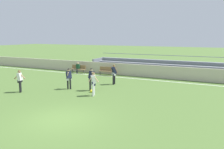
{
  "coord_description": "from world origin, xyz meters",
  "views": [
    {
      "loc": [
        7.21,
        -8.85,
        4.17
      ],
      "look_at": [
        -0.94,
        7.64,
        1.07
      ],
      "focal_mm": 37.18,
      "sensor_mm": 36.0,
      "label": 1
    }
  ],
  "objects_px": {
    "player_dark_wide_left": "(91,77)",
    "soccer_ball": "(91,91)",
    "bench_near_wall_gap": "(78,68)",
    "player_dark_trailing_run": "(69,77)",
    "bench_near_bin": "(107,70)",
    "player_white_challenging": "(20,79)",
    "player_dark_overlapping": "(114,73)",
    "player_white_deep_cover": "(93,82)",
    "bleacher_stand": "(174,68)",
    "spectator_seated": "(78,67)"
  },
  "relations": [
    {
      "from": "player_white_deep_cover",
      "to": "bench_near_wall_gap",
      "type": "bearing_deg",
      "value": 130.27
    },
    {
      "from": "player_dark_wide_left",
      "to": "player_white_challenging",
      "type": "height_order",
      "value": "player_dark_wide_left"
    },
    {
      "from": "bench_near_wall_gap",
      "to": "player_dark_trailing_run",
      "type": "relative_size",
      "value": 1.1
    },
    {
      "from": "bench_near_wall_gap",
      "to": "spectator_seated",
      "type": "xyz_separation_m",
      "value": [
        -0.0,
        -0.12,
        0.16
      ]
    },
    {
      "from": "bench_near_bin",
      "to": "player_white_challenging",
      "type": "distance_m",
      "value": 9.69
    },
    {
      "from": "player_dark_wide_left",
      "to": "player_white_deep_cover",
      "type": "distance_m",
      "value": 1.59
    },
    {
      "from": "spectator_seated",
      "to": "player_dark_wide_left",
      "type": "bearing_deg",
      "value": -48.47
    },
    {
      "from": "player_dark_trailing_run",
      "to": "player_white_challenging",
      "type": "bearing_deg",
      "value": -136.88
    },
    {
      "from": "bench_near_bin",
      "to": "player_dark_overlapping",
      "type": "distance_m",
      "value": 4.65
    },
    {
      "from": "spectator_seated",
      "to": "player_dark_trailing_run",
      "type": "relative_size",
      "value": 0.74
    },
    {
      "from": "bench_near_bin",
      "to": "player_white_challenging",
      "type": "relative_size",
      "value": 1.08
    },
    {
      "from": "player_dark_wide_left",
      "to": "soccer_ball",
      "type": "xyz_separation_m",
      "value": [
        0.32,
        -0.56,
        -0.92
      ]
    },
    {
      "from": "player_dark_trailing_run",
      "to": "bench_near_wall_gap",
      "type": "bearing_deg",
      "value": 119.11
    },
    {
      "from": "player_white_deep_cover",
      "to": "player_white_challenging",
      "type": "distance_m",
      "value": 5.64
    },
    {
      "from": "bleacher_stand",
      "to": "player_white_deep_cover",
      "type": "height_order",
      "value": "bleacher_stand"
    },
    {
      "from": "player_white_challenging",
      "to": "player_dark_overlapping",
      "type": "height_order",
      "value": "player_dark_overlapping"
    },
    {
      "from": "bleacher_stand",
      "to": "bench_near_bin",
      "type": "height_order",
      "value": "bleacher_stand"
    },
    {
      "from": "player_dark_wide_left",
      "to": "soccer_ball",
      "type": "relative_size",
      "value": 7.85
    },
    {
      "from": "player_white_challenging",
      "to": "bleacher_stand",
      "type": "bearing_deg",
      "value": 54.16
    },
    {
      "from": "bench_near_bin",
      "to": "player_dark_trailing_run",
      "type": "distance_m",
      "value": 6.93
    },
    {
      "from": "bench_near_wall_gap",
      "to": "player_dark_trailing_run",
      "type": "bearing_deg",
      "value": -60.89
    },
    {
      "from": "bench_near_wall_gap",
      "to": "player_dark_trailing_run",
      "type": "xyz_separation_m",
      "value": [
        3.85,
        -6.92,
        0.42
      ]
    },
    {
      "from": "player_white_challenging",
      "to": "soccer_ball",
      "type": "height_order",
      "value": "player_white_challenging"
    },
    {
      "from": "bleacher_stand",
      "to": "bench_near_wall_gap",
      "type": "xyz_separation_m",
      "value": [
        -10.06,
        -2.86,
        -0.28
      ]
    },
    {
      "from": "bleacher_stand",
      "to": "player_dark_trailing_run",
      "type": "height_order",
      "value": "bleacher_stand"
    },
    {
      "from": "player_white_deep_cover",
      "to": "player_dark_overlapping",
      "type": "xyz_separation_m",
      "value": [
        -0.38,
        4.06,
        0.04
      ]
    },
    {
      "from": "player_dark_trailing_run",
      "to": "player_dark_overlapping",
      "type": "xyz_separation_m",
      "value": [
        2.42,
        3.13,
        0.07
      ]
    },
    {
      "from": "bench_near_bin",
      "to": "player_dark_overlapping",
      "type": "bearing_deg",
      "value": -55.02
    },
    {
      "from": "player_dark_overlapping",
      "to": "soccer_ball",
      "type": "bearing_deg",
      "value": -94.11
    },
    {
      "from": "bleacher_stand",
      "to": "spectator_seated",
      "type": "distance_m",
      "value": 10.5
    },
    {
      "from": "bench_near_bin",
      "to": "player_white_deep_cover",
      "type": "bearing_deg",
      "value": -68.89
    },
    {
      "from": "spectator_seated",
      "to": "soccer_ball",
      "type": "height_order",
      "value": "spectator_seated"
    },
    {
      "from": "bleacher_stand",
      "to": "player_dark_overlapping",
      "type": "relative_size",
      "value": 10.67
    },
    {
      "from": "player_dark_wide_left",
      "to": "player_white_challenging",
      "type": "relative_size",
      "value": 1.04
    },
    {
      "from": "player_dark_wide_left",
      "to": "player_dark_trailing_run",
      "type": "xyz_separation_m",
      "value": [
        -1.86,
        -0.35,
        -0.07
      ]
    },
    {
      "from": "bench_near_bin",
      "to": "player_white_deep_cover",
      "type": "height_order",
      "value": "player_white_deep_cover"
    },
    {
      "from": "player_dark_wide_left",
      "to": "spectator_seated",
      "type": "bearing_deg",
      "value": 131.53
    },
    {
      "from": "bench_near_wall_gap",
      "to": "soccer_ball",
      "type": "xyz_separation_m",
      "value": [
        6.03,
        -7.13,
        -0.44
      ]
    },
    {
      "from": "bench_near_wall_gap",
      "to": "player_dark_trailing_run",
      "type": "distance_m",
      "value": 7.93
    },
    {
      "from": "bleacher_stand",
      "to": "spectator_seated",
      "type": "relative_size",
      "value": 15.23
    },
    {
      "from": "player_white_deep_cover",
      "to": "soccer_ball",
      "type": "xyz_separation_m",
      "value": [
        -0.62,
        0.72,
        -0.88
      ]
    },
    {
      "from": "bench_near_bin",
      "to": "player_white_deep_cover",
      "type": "distance_m",
      "value": 8.43
    },
    {
      "from": "spectator_seated",
      "to": "player_dark_trailing_run",
      "type": "xyz_separation_m",
      "value": [
        3.85,
        -6.8,
        0.26
      ]
    },
    {
      "from": "player_dark_wide_left",
      "to": "soccer_ball",
      "type": "bearing_deg",
      "value": -60.48
    },
    {
      "from": "bench_near_bin",
      "to": "player_dark_overlapping",
      "type": "xyz_separation_m",
      "value": [
        2.65,
        -3.79,
        0.49
      ]
    },
    {
      "from": "player_dark_trailing_run",
      "to": "player_white_challenging",
      "type": "distance_m",
      "value": 3.6
    },
    {
      "from": "player_dark_wide_left",
      "to": "player_white_challenging",
      "type": "xyz_separation_m",
      "value": [
        -4.49,
        -2.81,
        -0.05
      ]
    },
    {
      "from": "bench_near_bin",
      "to": "bench_near_wall_gap",
      "type": "xyz_separation_m",
      "value": [
        -3.62,
        0.0,
        0.0
      ]
    },
    {
      "from": "bench_near_bin",
      "to": "spectator_seated",
      "type": "height_order",
      "value": "spectator_seated"
    },
    {
      "from": "player_dark_overlapping",
      "to": "soccer_ball",
      "type": "xyz_separation_m",
      "value": [
        -0.24,
        -3.34,
        -0.92
      ]
    }
  ]
}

